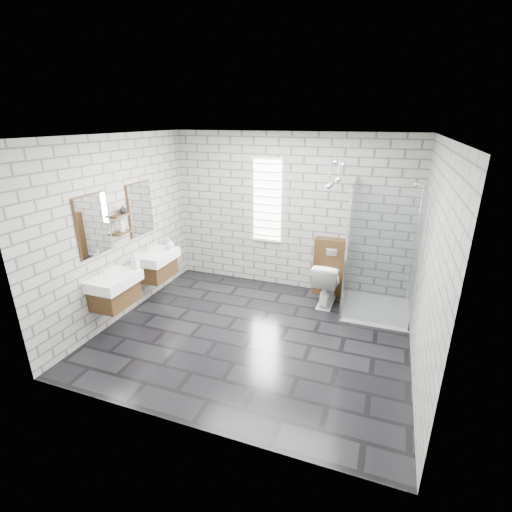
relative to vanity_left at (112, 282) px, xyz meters
The scene contains 20 objects.
floor 2.12m from the vanity_left, 15.58° to the left, with size 4.20×3.60×0.02m, color black.
ceiling 2.78m from the vanity_left, 15.58° to the left, with size 4.20×3.60×0.02m, color white.
wall_back 3.08m from the vanity_left, 50.84° to the left, with size 4.20×0.02×2.70m, color #9D9D98.
wall_front 2.37m from the vanity_left, 33.83° to the right, with size 4.20×0.02×2.70m, color #9D9D98.
wall_left 0.82m from the vanity_left, 110.88° to the left, with size 0.02×3.60×2.70m, color #9D9D98.
wall_right 4.10m from the vanity_left, ahead, with size 0.02×3.60×2.70m, color #9D9D98.
vanity_left is the anchor object (origin of this frame).
vanity_right 1.03m from the vanity_left, 90.00° to the left, with size 0.47×0.70×1.57m.
shelf_lower 0.75m from the vanity_left, 104.31° to the left, with size 0.14×0.30×0.03m, color #472E15.
shelf_upper 0.96m from the vanity_left, 104.31° to the left, with size 0.14×0.30×0.03m, color #472E15.
window 2.87m from the vanity_left, 56.92° to the left, with size 0.56×0.05×1.48m.
cistern_panel 3.52m from the vanity_left, 39.50° to the left, with size 0.60×0.20×1.00m, color #472E15.
flush_plate 3.44m from the vanity_left, 38.15° to the left, with size 0.18×0.01×0.12m, color silver.
shower_enclosure 3.82m from the vanity_left, 26.71° to the left, with size 1.00×1.00×2.03m.
pendant_cluster 3.57m from the vanity_left, 35.28° to the left, with size 0.26×0.25×0.80m.
toilet 3.30m from the vanity_left, 34.35° to the left, with size 0.41×0.72×0.73m, color white.
soap_bottle_a 0.42m from the vanity_left, 63.22° to the left, with size 0.09×0.09×0.21m, color #B2B2B2.
soap_bottle_b 1.27m from the vanity_left, 82.85° to the left, with size 0.14×0.14×0.18m, color #B2B2B2.
soap_bottle_c 0.85m from the vanity_left, 103.46° to the left, with size 0.09×0.09×0.23m, color #B2B2B2.
vase 1.06m from the vanity_left, 101.60° to the left, with size 0.11×0.11×0.12m, color #B2B2B2.
Camera 1 is at (1.59, -4.28, 2.89)m, focal length 26.00 mm.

